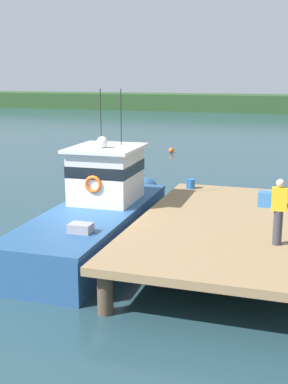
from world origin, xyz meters
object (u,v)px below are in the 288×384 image
bait_bucket (191,184)px  main_fishing_boat (100,212)px  crate_single_by_cleat (268,199)px  deckhand_by_the_boat (279,210)px  mooring_buoy_inshore (171,150)px

bait_bucket → main_fishing_boat: bearing=-123.4°
main_fishing_boat → bait_bucket: size_ratio=28.93×
crate_single_by_cleat → deckhand_by_the_boat: 3.76m
bait_bucket → deckhand_by_the_boat: (3.36, -5.44, 0.69)m
crate_single_by_cleat → mooring_buoy_inshore: 19.06m
main_fishing_boat → mooring_buoy_inshore: size_ratio=26.21×
main_fishing_boat → mooring_buoy_inshore: main_fishing_boat is taller
deckhand_by_the_boat → bait_bucket: bearing=121.7°
bait_bucket → deckhand_by_the_boat: size_ratio=0.21×
main_fishing_boat → deckhand_by_the_boat: 6.03m
bait_bucket → crate_single_by_cleat: bearing=-31.6°
main_fishing_boat → mooring_buoy_inshore: bearing=97.8°
mooring_buoy_inshore → bait_bucket: bearing=-73.0°
main_fishing_boat → crate_single_by_cleat: size_ratio=16.39×
bait_bucket → deckhand_by_the_boat: deckhand_by_the_boat is taller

